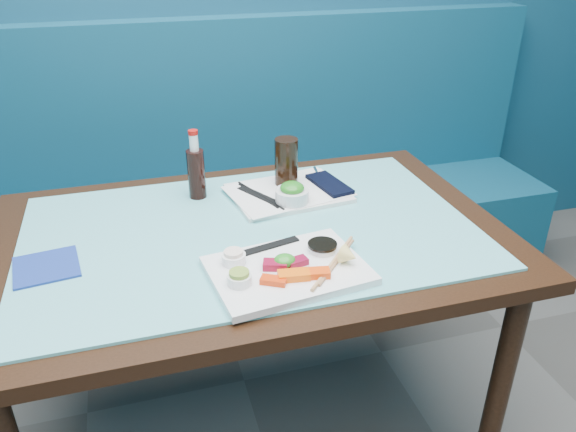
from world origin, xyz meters
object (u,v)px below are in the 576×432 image
object	(u,v)px
dining_table	(252,258)
cola_glass	(286,162)
sashimi_plate	(288,271)
serving_tray	(288,193)
booth_bench	(210,216)
blue_napkin	(46,267)
cola_bottle_body	(196,174)
seaweed_bowl	(292,196)

from	to	relation	value
dining_table	cola_glass	xyz separation A→B (m)	(0.17, 0.24, 0.18)
sashimi_plate	serving_tray	distance (m)	0.44
booth_bench	blue_napkin	bearing A→B (deg)	-120.57
cola_bottle_body	sashimi_plate	bearing A→B (deg)	-73.43
dining_table	serving_tray	world-z (taller)	serving_tray
cola_glass	sashimi_plate	bearing A→B (deg)	-105.73
dining_table	seaweed_bowl	xyz separation A→B (m)	(0.15, 0.11, 0.12)
cola_glass	cola_bottle_body	distance (m)	0.28
sashimi_plate	seaweed_bowl	distance (m)	0.37
sashimi_plate	cola_bottle_body	xyz separation A→B (m)	(-0.15, 0.49, 0.07)
dining_table	serving_tray	bearing A→B (deg)	48.49
serving_tray	cola_bottle_body	distance (m)	0.29
booth_bench	blue_napkin	distance (m)	1.10
dining_table	blue_napkin	bearing A→B (deg)	-174.76
booth_bench	cola_bottle_body	distance (m)	0.75
sashimi_plate	cola_glass	distance (m)	0.50
serving_tray	cola_glass	xyz separation A→B (m)	(0.01, 0.05, 0.08)
sashimi_plate	dining_table	bearing A→B (deg)	91.65
cola_glass	cola_bottle_body	world-z (taller)	cola_glass
cola_glass	cola_bottle_body	size ratio (longest dim) A/B	1.00
seaweed_bowl	blue_napkin	world-z (taller)	seaweed_bowl
booth_bench	dining_table	size ratio (longest dim) A/B	2.14
cola_glass	cola_bottle_body	xyz separation A→B (m)	(-0.28, 0.01, -0.01)
booth_bench	cola_glass	distance (m)	0.78
booth_bench	cola_glass	size ratio (longest dim) A/B	19.98
seaweed_bowl	blue_napkin	distance (m)	0.69
booth_bench	seaweed_bowl	xyz separation A→B (m)	(0.15, -0.73, 0.42)
sashimi_plate	cola_glass	bearing A→B (deg)	67.14
booth_bench	serving_tray	distance (m)	0.78
sashimi_plate	cola_bottle_body	bearing A→B (deg)	99.44
serving_tray	blue_napkin	distance (m)	0.72
sashimi_plate	booth_bench	bearing A→B (deg)	84.84
sashimi_plate	blue_napkin	world-z (taller)	sashimi_plate
blue_napkin	sashimi_plate	bearing A→B (deg)	-18.82
cola_bottle_body	blue_napkin	xyz separation A→B (m)	(-0.42, -0.30, -0.07)
dining_table	cola_bottle_body	distance (m)	0.32
sashimi_plate	blue_napkin	distance (m)	0.59
booth_bench	cola_bottle_body	xyz separation A→B (m)	(-0.11, -0.59, 0.46)
cola_bottle_body	blue_napkin	distance (m)	0.52
cola_glass	blue_napkin	size ratio (longest dim) A/B	0.99
seaweed_bowl	cola_glass	distance (m)	0.14
booth_bench	serving_tray	bearing A→B (deg)	-76.22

